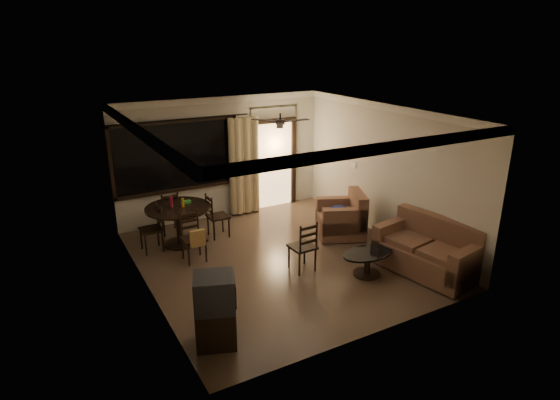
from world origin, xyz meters
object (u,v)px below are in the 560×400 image
dining_table (179,215)px  dining_chair_east (218,224)px  side_chair (303,255)px  tv_cabinet (215,310)px  dining_chair_north (169,220)px  coffee_table (368,260)px  dining_chair_west (152,237)px  dining_chair_south (194,246)px  sofa (429,252)px  armchair (343,218)px

dining_table → dining_chair_east: (0.84, 0.01, -0.36)m
side_chair → tv_cabinet: bearing=27.6°
side_chair → dining_chair_east: bearing=-73.0°
dining_chair_north → coffee_table: dining_chair_north is taller
dining_chair_west → dining_chair_east: same height
coffee_table → dining_chair_south: bearing=141.1°
dining_table → dining_chair_west: size_ratio=1.39×
dining_table → sofa: 4.89m
dining_chair_north → side_chair: side_chair is taller
dining_chair_east → dining_chair_north: bearing=50.1°
dining_chair_west → dining_chair_east: size_ratio=1.00×
dining_chair_west → dining_chair_north: size_ratio=1.00×
tv_cabinet → dining_chair_west: bearing=110.0°
dining_table → dining_chair_north: bearing=91.0°
dining_chair_east → dining_chair_west: bearing=90.2°
dining_chair_east → dining_chair_north: size_ratio=1.00×
side_chair → dining_chair_south: bearing=-42.0°
dining_chair_west → armchair: 3.97m
sofa → dining_table: bearing=127.8°
sofa → side_chair: (-1.98, 1.13, -0.09)m
dining_chair_south → tv_cabinet: 2.66m
dining_table → dining_chair_east: size_ratio=1.39×
tv_cabinet → coffee_table: bearing=30.2°
dining_table → dining_chair_south: (0.01, -0.86, -0.34)m
dining_table → dining_chair_west: 0.67m
dining_table → side_chair: bearing=-53.4°
dining_chair_east → sofa: 4.31m
dining_chair_north → sofa: sofa is taller
dining_chair_east → coffee_table: size_ratio=0.95×
dining_chair_west → coffee_table: (3.09, -2.88, 0.01)m
dining_table → side_chair: 2.73m
dining_table → dining_chair_north: dining_table is taller
tv_cabinet → side_chair: size_ratio=1.09×
sofa → side_chair: bearing=140.6°
dining_chair_north → coffee_table: (2.54, -3.59, 0.01)m
dining_table → coffee_table: (2.53, -2.89, -0.35)m
dining_chair_east → dining_chair_south: size_ratio=1.00×
dining_chair_south → armchair: bearing=-7.6°
armchair → dining_chair_south: bearing=-163.0°
tv_cabinet → armchair: (3.78, 2.20, -0.14)m
dining_table → dining_chair_south: 0.92m
dining_chair_west → armchair: (3.77, -1.23, 0.11)m
dining_chair_north → armchair: 3.76m
dining_table → side_chair: dining_table is taller
tv_cabinet → sofa: tv_cabinet is taller
dining_chair_west → coffee_table: bearing=46.3°
dining_chair_south → dining_chair_north: size_ratio=1.00×
tv_cabinet → dining_table: bearing=100.6°
dining_chair_east → dining_chair_north: 1.09m
coffee_table → side_chair: bearing=141.9°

